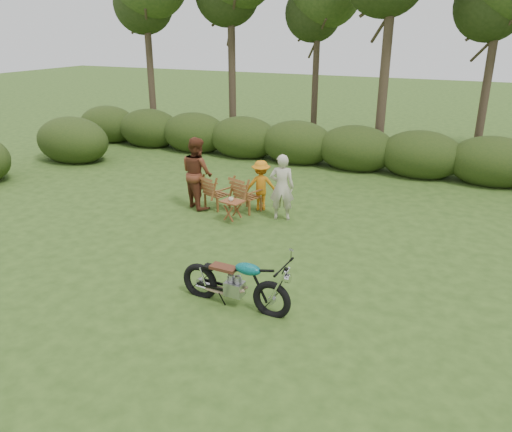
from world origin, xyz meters
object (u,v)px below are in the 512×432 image
at_px(child, 261,209).
at_px(lawn_chair_left, 218,208).
at_px(motorcycle, 235,305).
at_px(cup, 231,199).
at_px(adult_b, 199,207).
at_px(side_table, 233,211).
at_px(lawn_chair_right, 248,211).
at_px(adult_a, 281,219).

bearing_deg(child, lawn_chair_left, -5.60).
distance_m(motorcycle, cup, 3.78).
relative_size(cup, adult_b, 0.06).
bearing_deg(cup, side_table, 43.20).
height_order(motorcycle, lawn_chair_right, motorcycle).
height_order(lawn_chair_right, adult_b, adult_b).
bearing_deg(adult_a, lawn_chair_left, -18.13).
distance_m(lawn_chair_right, child, 0.34).
bearing_deg(cup, child, 75.58).
bearing_deg(adult_a, lawn_chair_right, -26.63).
height_order(lawn_chair_left, cup, cup).
distance_m(lawn_chair_left, adult_b, 0.50).
bearing_deg(adult_b, lawn_chair_left, -136.37).
bearing_deg(adult_b, child, -132.89).
relative_size(lawn_chair_right, adult_a, 0.57).
distance_m(lawn_chair_left, adult_a, 1.76).
bearing_deg(lawn_chair_right, adult_a, -170.56).
bearing_deg(motorcycle, adult_b, 130.22).
relative_size(lawn_chair_left, child, 0.69).
bearing_deg(cup, adult_a, 33.88).
relative_size(motorcycle, side_table, 3.61).
height_order(motorcycle, adult_a, adult_a).
relative_size(lawn_chair_right, child, 0.72).
height_order(lawn_chair_right, lawn_chair_left, lawn_chair_right).
bearing_deg(lawn_chair_right, side_table, 108.61).
relative_size(lawn_chair_right, adult_b, 0.50).
bearing_deg(lawn_chair_right, motorcycle, 132.04).
distance_m(side_table, child, 1.11).
relative_size(adult_a, adult_b, 0.88).
bearing_deg(child, motorcycle, 83.96).
height_order(motorcycle, cup, cup).
distance_m(motorcycle, side_table, 3.76).
relative_size(side_table, cup, 4.66).
xyz_separation_m(motorcycle, child, (-1.48, 4.37, 0.00)).
distance_m(cup, adult_a, 1.32).
xyz_separation_m(lawn_chair_right, adult_a, (0.96, -0.17, 0.00)).
bearing_deg(adult_a, side_table, 16.93).
bearing_deg(adult_b, cup, -175.83).
height_order(adult_a, adult_b, adult_b).
bearing_deg(lawn_chair_left, adult_a, -161.99).
height_order(lawn_chair_left, adult_a, adult_a).
bearing_deg(cup, lawn_chair_right, 87.44).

